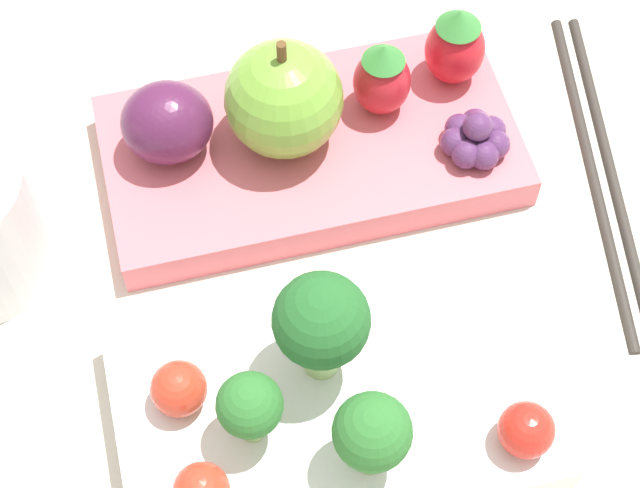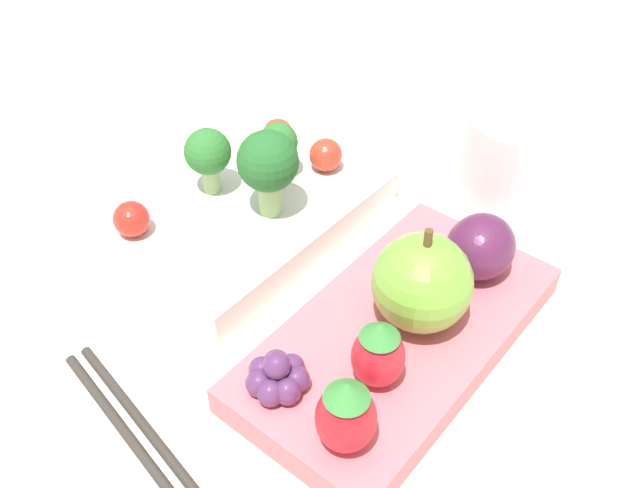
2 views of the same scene
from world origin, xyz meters
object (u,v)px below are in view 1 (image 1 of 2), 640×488
plum (167,123)px  broccoli_floret_1 (360,435)px  cherry_tomato_1 (179,389)px  broccoli_floret_2 (250,407)px  apple (284,99)px  strawberry_1 (455,46)px  bento_box_savoury (332,408)px  cherry_tomato_2 (526,430)px  grape_cluster (475,138)px  chopsticks_pair (602,169)px  broccoli_floret_0 (321,323)px  strawberry_0 (382,78)px  bento_box_fruit (310,151)px

plum → broccoli_floret_1: bearing=110.0°
plum → cherry_tomato_1: bearing=87.7°
broccoli_floret_2 → plum: (0.02, -0.16, -0.01)m
broccoli_floret_2 → apple: apple is taller
strawberry_1 → plum: (0.15, 0.03, -0.00)m
bento_box_savoury → cherry_tomato_2: (-0.08, 0.03, 0.03)m
plum → strawberry_1: bearing=-170.1°
grape_cluster → chopsticks_pair: bearing=171.3°
cherry_tomato_2 → apple: size_ratio=0.35×
grape_cluster → chopsticks_pair: grape_cluster is taller
broccoli_floret_1 → cherry_tomato_2: bearing=179.6°
plum → grape_cluster: (-0.15, 0.02, -0.01)m
chopsticks_pair → grape_cluster: bearing=-8.7°
broccoli_floret_2 → chopsticks_pair: bearing=-147.3°
cherry_tomato_1 → cherry_tomato_2: bearing=164.4°
bento_box_savoury → grape_cluster: (-0.09, -0.13, 0.02)m
cherry_tomato_1 → strawberry_1: size_ratio=0.52×
cherry_tomato_2 → grape_cluster: size_ratio=0.69×
broccoli_floret_0 → grape_cluster: bearing=-130.7°
cherry_tomato_2 → apple: 0.20m
bento_box_savoury → chopsticks_pair: bento_box_savoury is taller
broccoli_floret_0 → chopsticks_pair: broccoli_floret_0 is taller
strawberry_0 → plum: (0.11, 0.01, -0.00)m
broccoli_floret_0 → strawberry_1: bearing=-120.4°
broccoli_floret_0 → broccoli_floret_1: (-0.01, 0.05, -0.01)m
broccoli_floret_1 → plum: (0.07, -0.18, -0.02)m
bento_box_fruit → strawberry_1: 0.09m
bento_box_savoury → broccoli_floret_0: bearing=-81.7°
plum → chopsticks_pair: plum is taller
bento_box_fruit → strawberry_1: strawberry_1 is taller
bento_box_fruit → grape_cluster: size_ratio=6.27×
bento_box_savoury → strawberry_1: (-0.09, -0.18, 0.03)m
cherry_tomato_1 → strawberry_0: bearing=-127.1°
plum → chopsticks_pair: bearing=171.3°
chopsticks_pair → apple: bearing=-11.4°
cherry_tomato_1 → chopsticks_pair: (-0.23, -0.11, -0.04)m
cherry_tomato_2 → bento_box_fruit: bearing=-69.3°
cherry_tomato_1 → grape_cluster: 0.20m
bento_box_fruit → broccoli_floret_0: 0.14m
bento_box_savoury → broccoli_floret_2: (0.04, 0.01, 0.04)m
broccoli_floret_1 → cherry_tomato_1: broccoli_floret_1 is taller
bento_box_fruit → strawberry_1: (-0.08, -0.03, 0.03)m
broccoli_floret_2 → broccoli_floret_0: bearing=-141.1°
bento_box_fruit → broccoli_floret_1: broccoli_floret_1 is taller
bento_box_savoury → cherry_tomato_1: size_ratio=8.07×
broccoli_floret_2 → cherry_tomato_2: broccoli_floret_2 is taller
cherry_tomato_1 → cherry_tomato_2: 0.15m
broccoli_floret_0 → cherry_tomato_2: 0.10m
bento_box_savoury → plum: 0.16m
bento_box_savoury → broccoli_floret_0: (0.00, -0.02, 0.05)m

